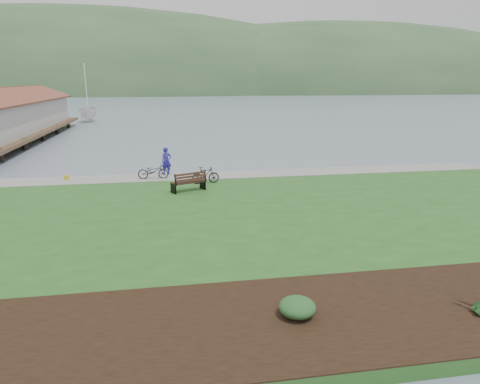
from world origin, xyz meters
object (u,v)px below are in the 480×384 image
object	(u,v)px
park_bench	(189,181)
sailboat	(89,122)
person	(166,159)
bicycle_a	(153,171)

from	to	relation	value
park_bench	sailboat	bearing A→B (deg)	83.04
park_bench	sailboat	size ratio (longest dim) A/B	0.07
person	sailboat	distance (m)	41.95
park_bench	person	distance (m)	4.46
bicycle_a	park_bench	bearing A→B (deg)	-147.57
park_bench	sailboat	distance (m)	46.37
park_bench	person	size ratio (longest dim) A/B	0.94
bicycle_a	sailboat	size ratio (longest dim) A/B	0.07
person	sailboat	size ratio (longest dim) A/B	0.08
person	park_bench	bearing A→B (deg)	-94.68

